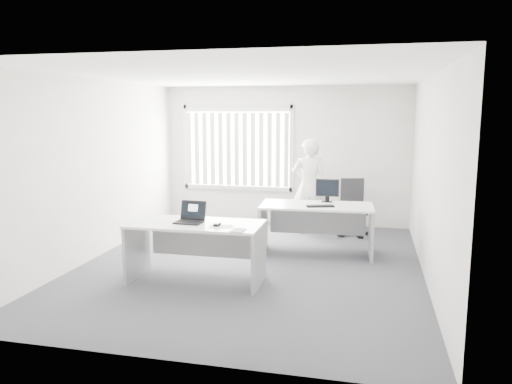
% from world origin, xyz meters
% --- Properties ---
extents(ground, '(6.00, 6.00, 0.00)m').
position_xyz_m(ground, '(0.00, 0.00, 0.00)').
color(ground, '#404046').
rests_on(ground, ground).
extents(wall_back, '(5.00, 0.02, 2.80)m').
position_xyz_m(wall_back, '(0.00, 3.00, 1.40)').
color(wall_back, beige).
rests_on(wall_back, ground).
extents(wall_front, '(5.00, 0.02, 2.80)m').
position_xyz_m(wall_front, '(0.00, -3.00, 1.40)').
color(wall_front, beige).
rests_on(wall_front, ground).
extents(wall_left, '(0.02, 6.00, 2.80)m').
position_xyz_m(wall_left, '(-2.50, 0.00, 1.40)').
color(wall_left, beige).
rests_on(wall_left, ground).
extents(wall_right, '(0.02, 6.00, 2.80)m').
position_xyz_m(wall_right, '(2.50, 0.00, 1.40)').
color(wall_right, beige).
rests_on(wall_right, ground).
extents(ceiling, '(5.00, 6.00, 0.02)m').
position_xyz_m(ceiling, '(0.00, 0.00, 2.80)').
color(ceiling, white).
rests_on(ceiling, wall_back).
extents(window, '(2.32, 0.06, 1.76)m').
position_xyz_m(window, '(-1.00, 2.96, 1.55)').
color(window, beige).
rests_on(window, wall_back).
extents(blinds, '(2.20, 0.10, 1.50)m').
position_xyz_m(blinds, '(-1.00, 2.90, 1.52)').
color(blinds, silver).
rests_on(blinds, wall_back).
extents(desk_near, '(1.80, 0.85, 0.82)m').
position_xyz_m(desk_near, '(-0.55, -0.85, 0.59)').
color(desk_near, silver).
rests_on(desk_near, ground).
extents(desk_far, '(1.83, 0.94, 0.81)m').
position_xyz_m(desk_far, '(0.89, 0.84, 0.59)').
color(desk_far, silver).
rests_on(desk_far, ground).
extents(office_chair, '(0.70, 0.70, 1.05)m').
position_xyz_m(office_chair, '(1.42, 2.30, 0.33)').
color(office_chair, black).
rests_on(office_chair, ground).
extents(person, '(0.73, 0.54, 1.81)m').
position_xyz_m(person, '(0.60, 2.20, 0.90)').
color(person, white).
rests_on(person, ground).
extents(laptop, '(0.38, 0.34, 0.28)m').
position_xyz_m(laptop, '(-0.64, -0.89, 0.96)').
color(laptop, black).
rests_on(laptop, desk_near).
extents(paper_sheet, '(0.35, 0.28, 0.00)m').
position_xyz_m(paper_sheet, '(-0.15, -0.99, 0.82)').
color(paper_sheet, white).
rests_on(paper_sheet, desk_near).
extents(mouse, '(0.08, 0.12, 0.05)m').
position_xyz_m(mouse, '(-0.22, -0.96, 0.84)').
color(mouse, '#AEAFB1').
rests_on(mouse, paper_sheet).
extents(booklet, '(0.17, 0.23, 0.01)m').
position_xyz_m(booklet, '(0.12, -1.15, 0.82)').
color(booklet, white).
rests_on(booklet, desk_near).
extents(keyboard, '(0.46, 0.26, 0.02)m').
position_xyz_m(keyboard, '(0.96, 0.68, 0.82)').
color(keyboard, black).
rests_on(keyboard, desk_far).
extents(monitor, '(0.38, 0.11, 0.38)m').
position_xyz_m(monitor, '(1.03, 1.13, 1.00)').
color(monitor, black).
rests_on(monitor, desk_far).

